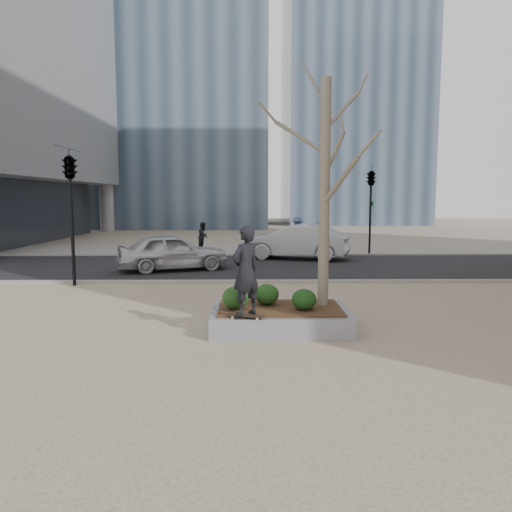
{
  "coord_description": "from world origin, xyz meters",
  "views": [
    {
      "loc": [
        0.34,
        -10.84,
        2.9
      ],
      "look_at": [
        0.5,
        2.0,
        1.4
      ],
      "focal_mm": 35.0,
      "sensor_mm": 36.0,
      "label": 1
    }
  ],
  "objects_px": {
    "planter": "(280,319)",
    "skateboarder": "(246,271)",
    "police_car": "(173,252)",
    "skateboard": "(246,317)"
  },
  "relations": [
    {
      "from": "planter",
      "to": "skateboard",
      "type": "distance_m",
      "value": 1.18
    },
    {
      "from": "planter",
      "to": "police_car",
      "type": "distance_m",
      "value": 9.73
    },
    {
      "from": "planter",
      "to": "skateboarder",
      "type": "distance_m",
      "value": 1.68
    },
    {
      "from": "planter",
      "to": "skateboarder",
      "type": "xyz_separation_m",
      "value": [
        -0.75,
        -0.88,
        1.22
      ]
    },
    {
      "from": "planter",
      "to": "police_car",
      "type": "xyz_separation_m",
      "value": [
        -3.74,
        8.97,
        0.53
      ]
    },
    {
      "from": "skateboarder",
      "to": "police_car",
      "type": "relative_size",
      "value": 0.42
    },
    {
      "from": "skateboard",
      "to": "police_car",
      "type": "distance_m",
      "value": 10.3
    },
    {
      "from": "skateboard",
      "to": "planter",
      "type": "bearing_deg",
      "value": 65.09
    },
    {
      "from": "planter",
      "to": "skateboard",
      "type": "height_order",
      "value": "skateboard"
    },
    {
      "from": "skateboarder",
      "to": "police_car",
      "type": "distance_m",
      "value": 10.32
    }
  ]
}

